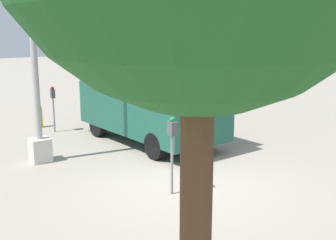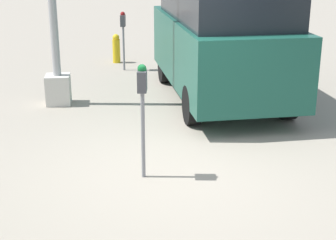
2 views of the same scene
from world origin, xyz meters
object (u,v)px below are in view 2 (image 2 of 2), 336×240
at_px(parked_van, 221,38).
at_px(fire_hydrant, 116,48).
at_px(parking_meter_near, 142,95).
at_px(parking_meter_far, 123,27).

xyz_separation_m(parked_van, fire_hydrant, (3.45, 1.92, -0.82)).
distance_m(parked_van, fire_hydrant, 4.03).
relative_size(parked_van, fire_hydrant, 6.37).
bearing_deg(fire_hydrant, parking_meter_near, -177.94).
xyz_separation_m(parking_meter_far, parked_van, (-2.60, -1.75, 0.16)).
xyz_separation_m(parking_meter_near, fire_hydrant, (6.82, 0.24, -0.73)).
distance_m(parking_meter_near, fire_hydrant, 6.86).
bearing_deg(parked_van, parking_meter_far, 30.70).
height_order(parked_van, fire_hydrant, parked_van).
height_order(parking_meter_near, parking_meter_far, parking_meter_near).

